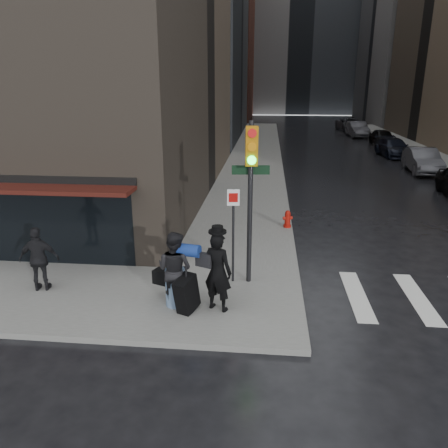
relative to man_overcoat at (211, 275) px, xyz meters
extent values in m
plane|color=black|center=(0.33, 0.44, -1.09)|extent=(140.00, 140.00, 0.00)
cube|color=slate|center=(0.33, 27.44, -1.01)|extent=(4.00, 50.00, 0.15)
cube|color=slate|center=(13.83, 27.44, -1.01)|extent=(3.00, 50.00, 0.15)
cube|color=silver|center=(3.83, 1.44, -1.08)|extent=(0.50, 3.00, 0.01)
cube|color=silver|center=(5.43, 1.44, -1.08)|extent=(0.50, 3.00, 0.01)
cube|color=#55261D|center=(-12.67, 62.44, 11.91)|extent=(22.00, 20.00, 26.00)
cube|color=gray|center=(6.33, 78.44, 14.91)|extent=(40.00, 12.00, 32.00)
cube|color=black|center=(-6.67, 2.49, 0.31)|extent=(8.00, 0.12, 2.60)
imported|color=black|center=(0.15, 0.04, 0.08)|extent=(0.87, 0.73, 2.03)
cylinder|color=black|center=(0.15, 0.04, 1.11)|extent=(0.43, 0.43, 0.05)
cylinder|color=black|center=(0.15, 0.04, 1.17)|extent=(0.27, 0.27, 0.16)
cube|color=black|center=(-0.18, 0.10, 0.35)|extent=(0.45, 0.29, 0.35)
cube|color=black|center=(-0.59, -0.17, -0.46)|extent=(0.61, 0.85, 1.02)
cylinder|color=black|center=(-0.59, -0.17, 0.08)|extent=(0.04, 0.04, 0.47)
imported|color=black|center=(-0.93, 0.14, 0.04)|extent=(1.16, 1.05, 1.96)
cube|color=black|center=(-1.28, 0.50, -0.35)|extent=(0.66, 0.51, 0.37)
cylinder|color=navy|center=(-0.58, 0.14, 0.57)|extent=(0.64, 0.43, 0.31)
imported|color=black|center=(-4.73, 0.64, -0.04)|extent=(1.11, 0.61, 1.79)
cylinder|color=black|center=(0.84, 1.74, 1.30)|extent=(0.13, 0.13, 4.48)
cube|color=#B8740C|center=(0.87, 1.50, 2.93)|extent=(0.33, 0.23, 1.01)
cylinder|color=red|center=(0.88, 1.39, 3.26)|extent=(0.23, 0.08, 0.22)
cylinder|color=orange|center=(0.88, 1.39, 2.93)|extent=(0.23, 0.08, 0.22)
cylinder|color=#19E533|center=(0.88, 1.39, 2.59)|extent=(0.23, 0.08, 0.22)
cylinder|color=black|center=(0.40, 1.70, 0.41)|extent=(0.07, 0.07, 2.69)
cube|color=white|center=(0.40, 1.67, 1.53)|extent=(0.34, 0.05, 0.45)
cube|color=black|center=(0.84, 1.82, 2.26)|extent=(1.01, 0.13, 0.25)
cylinder|color=#9B1109|center=(2.13, 6.78, -0.89)|extent=(0.30, 0.30, 0.09)
cylinder|color=#9B1109|center=(2.13, 6.78, -0.66)|extent=(0.22, 0.22, 0.56)
sphere|color=#9B1109|center=(2.13, 6.78, -0.36)|extent=(0.20, 0.20, 0.20)
cylinder|color=#9B1109|center=(2.13, 6.78, -0.57)|extent=(0.39, 0.22, 0.13)
imported|color=#4B4B50|center=(11.21, 19.46, -0.31)|extent=(1.97, 4.84, 1.56)
imported|color=black|center=(11.11, 25.99, -0.40)|extent=(2.24, 4.87, 1.38)
imported|color=black|center=(11.84, 32.52, -0.36)|extent=(1.89, 4.32, 1.45)
imported|color=#3E3E43|center=(10.73, 39.05, -0.28)|extent=(1.85, 4.94, 1.61)
imported|color=#4B4A4F|center=(11.07, 45.58, -0.35)|extent=(2.99, 5.54, 1.48)
camera|label=1|loc=(1.28, -9.64, 4.46)|focal=35.00mm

